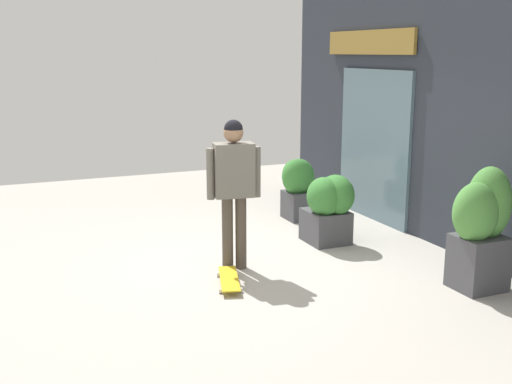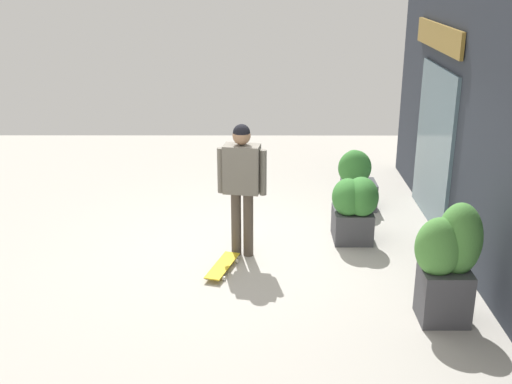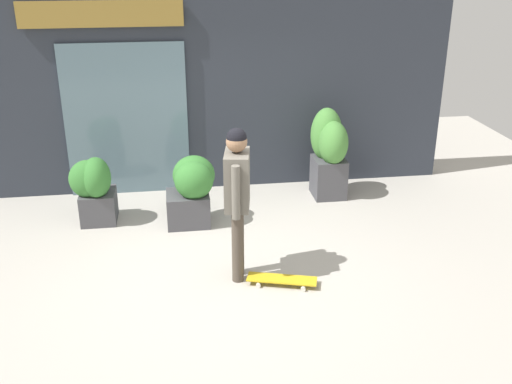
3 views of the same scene
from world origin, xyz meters
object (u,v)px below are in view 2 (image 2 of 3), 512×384
(skateboarder, at_px, (242,176))
(planter_box_mid, at_px, (448,259))
(planter_box_right, at_px, (354,206))
(planter_box_left, at_px, (356,176))
(skateboard, at_px, (222,266))

(skateboarder, relative_size, planter_box_mid, 1.32)
(planter_box_right, distance_m, planter_box_mid, 2.18)
(skateboarder, distance_m, planter_box_left, 2.51)
(planter_box_mid, bearing_deg, skateboarder, -126.32)
(skateboard, xyz_separation_m, planter_box_left, (-2.20, 1.96, 0.45))
(skateboard, height_order, planter_box_right, planter_box_right)
(skateboarder, bearing_deg, planter_box_mid, 63.16)
(planter_box_left, bearing_deg, skateboarder, -44.74)
(skateboard, xyz_separation_m, planter_box_right, (-0.90, 1.76, 0.45))
(skateboarder, relative_size, skateboard, 2.20)
(planter_box_left, relative_size, planter_box_right, 1.01)
(skateboarder, bearing_deg, planter_box_left, 144.74)
(planter_box_right, bearing_deg, planter_box_mid, 18.37)
(skateboarder, xyz_separation_m, planter_box_right, (-0.44, 1.52, -0.58))
(planter_box_mid, bearing_deg, planter_box_left, -171.88)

